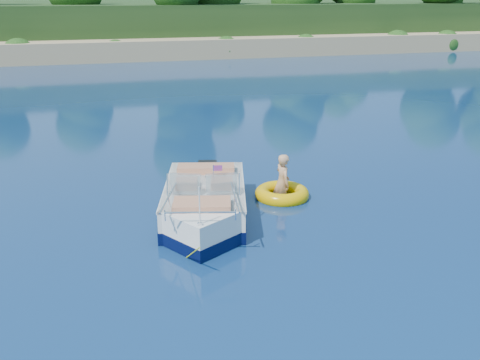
{
  "coord_description": "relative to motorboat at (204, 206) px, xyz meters",
  "views": [
    {
      "loc": [
        -3.16,
        -7.25,
        4.82
      ],
      "look_at": [
        0.03,
        3.69,
        0.85
      ],
      "focal_mm": 40.0,
      "sensor_mm": 36.0,
      "label": 1
    }
  ],
  "objects": [
    {
      "name": "tow_tube",
      "position": [
        2.17,
        0.82,
        -0.23
      ],
      "size": [
        1.42,
        1.42,
        0.36
      ],
      "rotation": [
        0.0,
        0.0,
        0.04
      ],
      "color": "#E2A903",
      "rests_on": "ground"
    },
    {
      "name": "boy",
      "position": [
        2.18,
        0.88,
        -0.32
      ],
      "size": [
        0.45,
        0.85,
        1.61
      ],
      "primitive_type": "imported",
      "rotation": [
        0.0,
        -0.17,
        1.67
      ],
      "color": "tan",
      "rests_on": "ground"
    },
    {
      "name": "shoreline",
      "position": [
        0.81,
        60.12,
        0.65
      ],
      "size": [
        170.0,
        59.0,
        6.0
      ],
      "color": "tan",
      "rests_on": "ground"
    },
    {
      "name": "ground",
      "position": [
        0.81,
        -3.65,
        -0.32
      ],
      "size": [
        160.0,
        160.0,
        0.0
      ],
      "primitive_type": "plane",
      "color": "#091A43",
      "rests_on": "ground"
    },
    {
      "name": "motorboat",
      "position": [
        0.0,
        0.0,
        0.0
      ],
      "size": [
        2.59,
        4.92,
        1.67
      ],
      "rotation": [
        0.0,
        0.0,
        -0.26
      ],
      "color": "white",
      "rests_on": "ground"
    }
  ]
}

